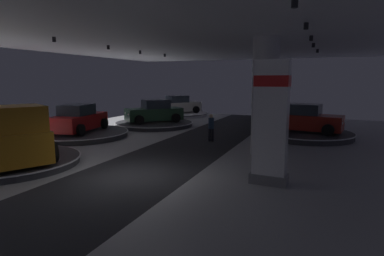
{
  "coord_description": "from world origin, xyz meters",
  "views": [
    {
      "loc": [
        6.53,
        -9.7,
        3.56
      ],
      "look_at": [
        1.07,
        3.45,
        1.4
      ],
      "focal_mm": 30.02,
      "sensor_mm": 36.0,
      "label": 1
    }
  ],
  "objects_px": {
    "display_platform_far_right": "(305,134)",
    "visitor_walking_near": "(211,126)",
    "display_car_far_left": "(154,112)",
    "display_platform_near_left": "(9,162)",
    "display_car_mid_left": "(78,119)",
    "brand_sign_pylon": "(271,121)",
    "pickup_truck_near_left": "(9,138)",
    "display_platform_deep_left": "(179,114)",
    "display_platform_mid_left": "(79,134)",
    "display_car_deep_left": "(178,105)",
    "display_car_far_right": "(305,119)",
    "column_right": "(265,97)",
    "display_platform_far_left": "(154,124)"
  },
  "relations": [
    {
      "from": "column_right",
      "to": "brand_sign_pylon",
      "type": "xyz_separation_m",
      "value": [
        0.98,
        -4.34,
        -0.58
      ]
    },
    {
      "from": "display_platform_far_right",
      "to": "visitor_walking_near",
      "type": "distance_m",
      "value": 6.13
    },
    {
      "from": "display_car_far_left",
      "to": "display_platform_near_left",
      "type": "relative_size",
      "value": 0.76
    },
    {
      "from": "display_platform_deep_left",
      "to": "display_platform_mid_left",
      "type": "bearing_deg",
      "value": -93.23
    },
    {
      "from": "brand_sign_pylon",
      "to": "display_car_far_right",
      "type": "bearing_deg",
      "value": 86.65
    },
    {
      "from": "display_platform_near_left",
      "to": "pickup_truck_near_left",
      "type": "distance_m",
      "value": 1.12
    },
    {
      "from": "display_car_far_left",
      "to": "display_car_far_right",
      "type": "bearing_deg",
      "value": -3.48
    },
    {
      "from": "brand_sign_pylon",
      "to": "visitor_walking_near",
      "type": "relative_size",
      "value": 2.64
    },
    {
      "from": "display_platform_far_left",
      "to": "display_platform_near_left",
      "type": "relative_size",
      "value": 1.05
    },
    {
      "from": "display_car_mid_left",
      "to": "visitor_walking_near",
      "type": "relative_size",
      "value": 2.8
    },
    {
      "from": "brand_sign_pylon",
      "to": "display_car_deep_left",
      "type": "xyz_separation_m",
      "value": [
        -11.74,
        17.81,
        -1.13
      ]
    },
    {
      "from": "display_car_far_right",
      "to": "pickup_truck_near_left",
      "type": "height_order",
      "value": "pickup_truck_near_left"
    },
    {
      "from": "display_platform_deep_left",
      "to": "visitor_walking_near",
      "type": "height_order",
      "value": "visitor_walking_near"
    },
    {
      "from": "display_car_far_right",
      "to": "display_platform_far_left",
      "type": "distance_m",
      "value": 11.09
    },
    {
      "from": "display_platform_mid_left",
      "to": "column_right",
      "type": "bearing_deg",
      "value": -1.64
    },
    {
      "from": "pickup_truck_near_left",
      "to": "visitor_walking_near",
      "type": "height_order",
      "value": "pickup_truck_near_left"
    },
    {
      "from": "display_platform_mid_left",
      "to": "display_platform_near_left",
      "type": "height_order",
      "value": "display_platform_mid_left"
    },
    {
      "from": "display_platform_mid_left",
      "to": "display_platform_far_left",
      "type": "distance_m",
      "value": 6.26
    },
    {
      "from": "brand_sign_pylon",
      "to": "display_platform_mid_left",
      "type": "xyz_separation_m",
      "value": [
        -12.46,
        4.67,
        -1.98
      ]
    },
    {
      "from": "display_platform_near_left",
      "to": "visitor_walking_near",
      "type": "relative_size",
      "value": 3.57
    },
    {
      "from": "display_platform_near_left",
      "to": "visitor_walking_near",
      "type": "height_order",
      "value": "visitor_walking_near"
    },
    {
      "from": "brand_sign_pylon",
      "to": "display_platform_far_right",
      "type": "distance_m",
      "value": 10.16
    },
    {
      "from": "display_platform_mid_left",
      "to": "pickup_truck_near_left",
      "type": "xyz_separation_m",
      "value": [
        2.37,
        -6.63,
        1.05
      ]
    },
    {
      "from": "display_platform_far_right",
      "to": "pickup_truck_near_left",
      "type": "height_order",
      "value": "pickup_truck_near_left"
    },
    {
      "from": "display_car_far_right",
      "to": "display_car_deep_left",
      "type": "distance_m",
      "value": 14.62
    },
    {
      "from": "display_car_far_right",
      "to": "brand_sign_pylon",
      "type": "bearing_deg",
      "value": -93.35
    },
    {
      "from": "display_car_far_right",
      "to": "visitor_walking_near",
      "type": "distance_m",
      "value": 6.07
    },
    {
      "from": "display_car_mid_left",
      "to": "display_platform_far_right",
      "type": "bearing_deg",
      "value": 22.09
    },
    {
      "from": "display_platform_far_right",
      "to": "display_platform_near_left",
      "type": "xyz_separation_m",
      "value": [
        -10.99,
        -11.76,
        -0.03
      ]
    },
    {
      "from": "display_car_mid_left",
      "to": "display_platform_far_right",
      "type": "xyz_separation_m",
      "value": [
        13.07,
        5.3,
        -0.91
      ]
    },
    {
      "from": "brand_sign_pylon",
      "to": "display_car_mid_left",
      "type": "height_order",
      "value": "brand_sign_pylon"
    },
    {
      "from": "display_car_far_left",
      "to": "pickup_truck_near_left",
      "type": "distance_m",
      "value": 12.58
    },
    {
      "from": "display_platform_deep_left",
      "to": "display_platform_far_right",
      "type": "bearing_deg",
      "value": -32.62
    },
    {
      "from": "display_platform_far_right",
      "to": "display_car_far_right",
      "type": "distance_m",
      "value": 0.93
    },
    {
      "from": "display_platform_far_right",
      "to": "display_platform_deep_left",
      "type": "relative_size",
      "value": 1.0
    },
    {
      "from": "display_platform_mid_left",
      "to": "display_platform_near_left",
      "type": "bearing_deg",
      "value": -72.14
    },
    {
      "from": "display_platform_far_left",
      "to": "display_car_far_left",
      "type": "relative_size",
      "value": 1.38
    },
    {
      "from": "display_platform_far_right",
      "to": "display_platform_deep_left",
      "type": "distance_m",
      "value": 14.64
    },
    {
      "from": "column_right",
      "to": "display_car_mid_left",
      "type": "distance_m",
      "value": 11.59
    },
    {
      "from": "display_platform_far_left",
      "to": "column_right",
      "type": "bearing_deg",
      "value": -33.46
    },
    {
      "from": "pickup_truck_near_left",
      "to": "display_platform_far_right",
      "type": "bearing_deg",
      "value": 48.04
    },
    {
      "from": "display_platform_deep_left",
      "to": "display_car_deep_left",
      "type": "xyz_separation_m",
      "value": [
        -0.02,
        -0.02,
        0.89
      ]
    },
    {
      "from": "display_car_mid_left",
      "to": "display_platform_deep_left",
      "type": "xyz_separation_m",
      "value": [
        0.74,
        13.2,
        -0.95
      ]
    },
    {
      "from": "display_car_mid_left",
      "to": "display_car_deep_left",
      "type": "bearing_deg",
      "value": 86.88
    },
    {
      "from": "brand_sign_pylon",
      "to": "pickup_truck_near_left",
      "type": "height_order",
      "value": "brand_sign_pylon"
    },
    {
      "from": "display_platform_far_left",
      "to": "brand_sign_pylon",
      "type": "bearing_deg",
      "value": -45.41
    },
    {
      "from": "display_car_deep_left",
      "to": "visitor_walking_near",
      "type": "height_order",
      "value": "display_car_deep_left"
    },
    {
      "from": "display_car_far_right",
      "to": "display_platform_near_left",
      "type": "bearing_deg",
      "value": -132.97
    },
    {
      "from": "display_car_mid_left",
      "to": "display_platform_near_left",
      "type": "relative_size",
      "value": 0.78
    },
    {
      "from": "display_platform_deep_left",
      "to": "display_car_mid_left",
      "type": "bearing_deg",
      "value": -93.2
    }
  ]
}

